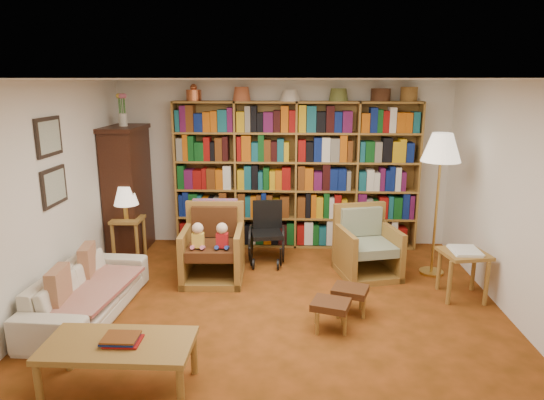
# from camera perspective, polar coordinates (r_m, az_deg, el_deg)

# --- Properties ---
(floor) EXTENTS (5.00, 5.00, 0.00)m
(floor) POSITION_cam_1_polar(r_m,az_deg,el_deg) (5.42, 0.59, -13.44)
(floor) COLOR #8D4015
(floor) RESTS_ON ground
(ceiling) EXTENTS (5.00, 5.00, 0.00)m
(ceiling) POSITION_cam_1_polar(r_m,az_deg,el_deg) (4.82, 0.66, 14.01)
(ceiling) COLOR white
(ceiling) RESTS_ON wall_back
(wall_back) EXTENTS (5.00, 0.00, 5.00)m
(wall_back) POSITION_cam_1_polar(r_m,az_deg,el_deg) (7.42, 1.28, 4.27)
(wall_back) COLOR white
(wall_back) RESTS_ON floor
(wall_front) EXTENTS (5.00, 0.00, 5.00)m
(wall_front) POSITION_cam_1_polar(r_m,az_deg,el_deg) (2.63, -1.30, -14.22)
(wall_front) COLOR white
(wall_front) RESTS_ON floor
(wall_left) EXTENTS (0.00, 5.00, 5.00)m
(wall_left) POSITION_cam_1_polar(r_m,az_deg,el_deg) (5.64, -25.68, -0.21)
(wall_left) COLOR white
(wall_left) RESTS_ON floor
(wall_right) EXTENTS (0.00, 5.00, 5.00)m
(wall_right) POSITION_cam_1_polar(r_m,az_deg,el_deg) (5.49, 27.67, -0.77)
(wall_right) COLOR white
(wall_right) RESTS_ON floor
(bookshelf) EXTENTS (3.60, 0.30, 2.42)m
(bookshelf) POSITION_cam_1_polar(r_m,az_deg,el_deg) (7.26, 2.83, 3.41)
(bookshelf) COLOR olive
(bookshelf) RESTS_ON floor
(curio_cabinet) EXTENTS (0.50, 0.95, 2.40)m
(curio_cabinet) POSITION_cam_1_polar(r_m,az_deg,el_deg) (7.39, -16.59, 1.31)
(curio_cabinet) COLOR #321A0D
(curio_cabinet) RESTS_ON floor
(framed_pictures) EXTENTS (0.03, 0.52, 0.97)m
(framed_pictures) POSITION_cam_1_polar(r_m,az_deg,el_deg) (5.82, -24.51, 4.09)
(framed_pictures) COLOR black
(framed_pictures) RESTS_ON wall_left
(sofa) EXTENTS (1.85, 0.79, 0.53)m
(sofa) POSITION_cam_1_polar(r_m,az_deg,el_deg) (5.70, -20.85, -10.05)
(sofa) COLOR beige
(sofa) RESTS_ON floor
(sofa_throw) EXTENTS (0.80, 1.32, 0.04)m
(sofa_throw) POSITION_cam_1_polar(r_m,az_deg,el_deg) (5.66, -20.41, -9.78)
(sofa_throw) COLOR beige
(sofa_throw) RESTS_ON sofa
(cushion_left) EXTENTS (0.18, 0.39, 0.38)m
(cushion_left) POSITION_cam_1_polar(r_m,az_deg,el_deg) (5.98, -20.85, -7.02)
(cushion_left) COLOR maroon
(cushion_left) RESTS_ON sofa
(cushion_right) EXTENTS (0.15, 0.39, 0.38)m
(cushion_right) POSITION_cam_1_polar(r_m,az_deg,el_deg) (5.39, -23.77, -9.59)
(cushion_right) COLOR maroon
(cushion_right) RESTS_ON sofa
(side_table_lamp) EXTENTS (0.41, 0.41, 0.62)m
(side_table_lamp) POSITION_cam_1_polar(r_m,az_deg,el_deg) (7.11, -16.55, -3.33)
(side_table_lamp) COLOR olive
(side_table_lamp) RESTS_ON floor
(table_lamp) EXTENTS (0.34, 0.34, 0.46)m
(table_lamp) POSITION_cam_1_polar(r_m,az_deg,el_deg) (6.99, -16.82, 0.38)
(table_lamp) COLOR #BC923C
(table_lamp) RESTS_ON side_table_lamp
(armchair_leather) EXTENTS (0.79, 0.84, 0.97)m
(armchair_leather) POSITION_cam_1_polar(r_m,az_deg,el_deg) (6.32, -6.85, -5.58)
(armchair_leather) COLOR olive
(armchair_leather) RESTS_ON floor
(armchair_sage) EXTENTS (0.90, 0.91, 0.90)m
(armchair_sage) POSITION_cam_1_polar(r_m,az_deg,el_deg) (6.54, 11.08, -5.55)
(armchair_sage) COLOR olive
(armchair_sage) RESTS_ON floor
(wheelchair) EXTENTS (0.49, 0.68, 0.85)m
(wheelchair) POSITION_cam_1_polar(r_m,az_deg,el_deg) (6.82, -0.59, -4.07)
(wheelchair) COLOR black
(wheelchair) RESTS_ON floor
(floor_lamp) EXTENTS (0.49, 0.49, 1.86)m
(floor_lamp) POSITION_cam_1_polar(r_m,az_deg,el_deg) (6.44, 19.27, 5.19)
(floor_lamp) COLOR #BC923C
(floor_lamp) RESTS_ON floor
(side_table_papers) EXTENTS (0.57, 0.57, 0.59)m
(side_table_papers) POSITION_cam_1_polar(r_m,az_deg,el_deg) (6.09, 21.61, -6.53)
(side_table_papers) COLOR olive
(side_table_papers) RESTS_ON floor
(footstool_a) EXTENTS (0.44, 0.41, 0.31)m
(footstool_a) POSITION_cam_1_polar(r_m,az_deg,el_deg) (5.42, 9.18, -10.66)
(footstool_a) COLOR #482713
(footstool_a) RESTS_ON floor
(footstool_b) EXTENTS (0.44, 0.41, 0.31)m
(footstool_b) POSITION_cam_1_polar(r_m,az_deg,el_deg) (5.08, 6.92, -12.33)
(footstool_b) COLOR #482713
(footstool_b) RESTS_ON floor
(coffee_table) EXTENTS (1.20, 0.60, 0.48)m
(coffee_table) POSITION_cam_1_polar(r_m,az_deg,el_deg) (4.29, -17.58, -16.22)
(coffee_table) COLOR olive
(coffee_table) RESTS_ON floor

